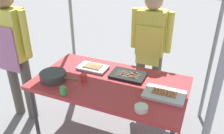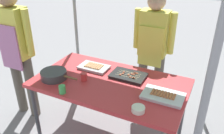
# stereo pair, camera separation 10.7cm
# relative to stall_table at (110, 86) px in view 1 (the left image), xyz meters

# --- Properties ---
(stall_table) EXTENTS (1.60, 0.90, 0.75)m
(stall_table) POSITION_rel_stall_table_xyz_m (0.00, 0.00, 0.00)
(stall_table) COLOR #C63338
(stall_table) RESTS_ON ground
(tray_grilled_sausages) EXTENTS (0.35, 0.22, 0.05)m
(tray_grilled_sausages) POSITION_rel_stall_table_xyz_m (-0.30, 0.18, 0.07)
(tray_grilled_sausages) COLOR #ADADB2
(tray_grilled_sausages) RESTS_ON stall_table
(tray_meat_skewers) EXTENTS (0.38, 0.25, 0.04)m
(tray_meat_skewers) POSITION_rel_stall_table_xyz_m (0.14, 0.18, 0.07)
(tray_meat_skewers) COLOR black
(tray_meat_skewers) RESTS_ON stall_table
(tray_pork_links) EXTENTS (0.39, 0.25, 0.05)m
(tray_pork_links) POSITION_rel_stall_table_xyz_m (0.58, -0.04, 0.07)
(tray_pork_links) COLOR silver
(tray_pork_links) RESTS_ON stall_table
(cooking_wok) EXTENTS (0.44, 0.28, 0.09)m
(cooking_wok) POSITION_rel_stall_table_xyz_m (-0.57, -0.20, 0.10)
(cooking_wok) COLOR #38383A
(cooking_wok) RESTS_ON stall_table
(condiment_bowl) EXTENTS (0.12, 0.12, 0.05)m
(condiment_bowl) POSITION_rel_stall_table_xyz_m (0.44, -0.34, 0.08)
(condiment_bowl) COLOR silver
(condiment_bowl) RESTS_ON stall_table
(drink_cup_near_edge) EXTENTS (0.07, 0.07, 0.08)m
(drink_cup_near_edge) POSITION_rel_stall_table_xyz_m (-0.32, -0.40, 0.09)
(drink_cup_near_edge) COLOR #3F994C
(drink_cup_near_edge) RESTS_ON stall_table
(drink_cup_by_wok) EXTENTS (0.07, 0.07, 0.08)m
(drink_cup_by_wok) POSITION_rel_stall_table_xyz_m (-0.26, -0.10, 0.09)
(drink_cup_by_wok) COLOR red
(drink_cup_by_wok) RESTS_ON stall_table
(vendor_woman) EXTENTS (0.52, 0.23, 1.57)m
(vendor_woman) POSITION_rel_stall_table_xyz_m (0.21, 0.78, 0.23)
(vendor_woman) COLOR #595147
(vendor_woman) RESTS_ON ground
(customer_nearby) EXTENTS (0.52, 0.23, 1.66)m
(customer_nearby) POSITION_rel_stall_table_xyz_m (-1.19, -0.09, 0.29)
(customer_nearby) COLOR #595147
(customer_nearby) RESTS_ON ground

